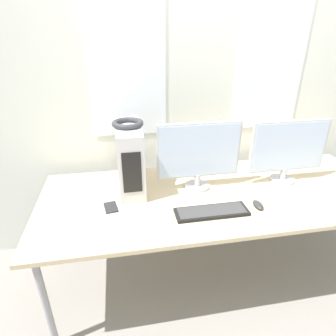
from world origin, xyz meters
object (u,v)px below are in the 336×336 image
monitor_right_near (288,149)px  mouse (258,205)px  headphones (128,123)px  pc_tower (130,158)px  monitor_main (199,154)px  cell_phone (111,207)px  keyboard (212,212)px

monitor_right_near → mouse: bearing=-139.1°
headphones → monitor_right_near: 1.12m
pc_tower → monitor_main: size_ratio=0.82×
headphones → cell_phone: (-0.15, -0.25, -0.46)m
pc_tower → headphones: (0.00, 0.00, 0.24)m
pc_tower → cell_phone: pc_tower is taller
monitor_main → mouse: bearing=-45.1°
mouse → cell_phone: bearing=170.7°
keyboard → mouse: size_ratio=4.21×
pc_tower → monitor_right_near: size_ratio=0.83×
pc_tower → monitor_right_near: monitor_right_near is taller
monitor_main → cell_phone: 0.67m
monitor_main → monitor_right_near: (0.64, -0.02, -0.01)m
cell_phone → headphones: bearing=50.7°
headphones → cell_phone: 0.54m
pc_tower → cell_phone: size_ratio=3.53×
monitor_right_near → keyboard: size_ratio=1.25×
monitor_right_near → cell_phone: monitor_right_near is taller
monitor_right_near → mouse: (-0.33, -0.29, -0.23)m
pc_tower → keyboard: size_ratio=1.04×
mouse → monitor_main: bearing=134.9°
monitor_right_near → cell_phone: 1.27m
monitor_main → cell_phone: size_ratio=4.32×
headphones → monitor_right_near: headphones is taller
headphones → monitor_right_near: (1.10, -0.11, -0.21)m
headphones → mouse: size_ratio=1.91×
keyboard → cell_phone: (-0.60, 0.17, -0.01)m
pc_tower → cell_phone: bearing=-120.4°
keyboard → monitor_main: bearing=90.0°
mouse → headphones: bearing=152.4°
keyboard → mouse: bearing=3.0°
cell_phone → keyboard: bearing=-24.4°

